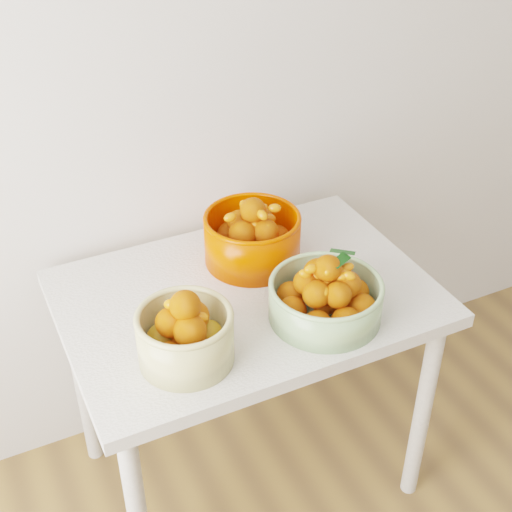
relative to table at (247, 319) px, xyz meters
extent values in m
cube|color=silver|center=(0.21, 0.40, 0.70)|extent=(4.00, 0.04, 2.70)
cube|color=silver|center=(0.00, 0.00, 0.08)|extent=(1.00, 0.70, 0.04)
cylinder|color=silver|center=(0.44, -0.29, -0.30)|extent=(0.05, 0.05, 0.71)
cylinder|color=silver|center=(-0.44, 0.29, -0.30)|extent=(0.05, 0.05, 0.71)
cylinder|color=silver|center=(0.44, 0.29, -0.30)|extent=(0.05, 0.05, 0.71)
cylinder|color=#C8BB7C|center=(-0.24, -0.18, 0.16)|extent=(0.28, 0.28, 0.13)
torus|color=#C8BB7C|center=(-0.24, -0.18, 0.23)|extent=(0.29, 0.29, 0.02)
sphere|color=#D1660C|center=(-0.18, -0.17, 0.15)|extent=(0.07, 0.07, 0.07)
sphere|color=#D1660C|center=(-0.23, -0.12, 0.15)|extent=(0.08, 0.08, 0.08)
sphere|color=#D1660C|center=(-0.29, -0.14, 0.15)|extent=(0.08, 0.08, 0.08)
sphere|color=#E2530B|center=(-0.29, -0.21, 0.15)|extent=(0.07, 0.07, 0.07)
sphere|color=#E2530B|center=(-0.22, -0.23, 0.15)|extent=(0.07, 0.07, 0.07)
sphere|color=#E2530B|center=(-0.24, -0.18, 0.15)|extent=(0.08, 0.08, 0.08)
sphere|color=#E2530B|center=(-0.21, -0.16, 0.21)|extent=(0.08, 0.08, 0.08)
sphere|color=#E2530B|center=(-0.27, -0.16, 0.21)|extent=(0.07, 0.07, 0.07)
sphere|color=#E2530B|center=(-0.24, -0.21, 0.21)|extent=(0.08, 0.08, 0.08)
sphere|color=#E2530B|center=(-0.24, -0.18, 0.26)|extent=(0.07, 0.07, 0.07)
ellipsoid|color=orange|center=(-0.26, -0.16, 0.26)|extent=(0.05, 0.05, 0.04)
ellipsoid|color=orange|center=(-0.25, -0.18, 0.27)|extent=(0.05, 0.04, 0.04)
ellipsoid|color=orange|center=(-0.25, -0.19, 0.23)|extent=(0.04, 0.05, 0.03)
ellipsoid|color=orange|center=(-0.21, -0.19, 0.23)|extent=(0.05, 0.04, 0.04)
ellipsoid|color=orange|center=(-0.24, -0.18, 0.23)|extent=(0.05, 0.05, 0.04)
cylinder|color=#96BC82|center=(0.14, -0.18, 0.15)|extent=(0.36, 0.36, 0.10)
torus|color=#96BC82|center=(0.14, -0.18, 0.20)|extent=(0.36, 0.36, 0.01)
sphere|color=#E2530B|center=(0.23, -0.18, 0.14)|extent=(0.07, 0.07, 0.07)
sphere|color=#E2530B|center=(0.21, -0.12, 0.14)|extent=(0.07, 0.07, 0.07)
sphere|color=#E2530B|center=(0.14, -0.09, 0.14)|extent=(0.07, 0.07, 0.07)
sphere|color=#E2530B|center=(0.07, -0.12, 0.14)|extent=(0.07, 0.07, 0.07)
sphere|color=#E2530B|center=(0.05, -0.18, 0.14)|extent=(0.07, 0.07, 0.07)
sphere|color=#E2530B|center=(0.08, -0.25, 0.14)|extent=(0.07, 0.07, 0.07)
sphere|color=#E2530B|center=(0.15, -0.28, 0.14)|extent=(0.08, 0.08, 0.08)
sphere|color=#E2530B|center=(0.21, -0.25, 0.14)|extent=(0.08, 0.08, 0.08)
sphere|color=#E2530B|center=(0.14, -0.18, 0.14)|extent=(0.07, 0.07, 0.07)
sphere|color=#E2530B|center=(0.19, -0.16, 0.20)|extent=(0.07, 0.07, 0.07)
sphere|color=#E2530B|center=(0.14, -0.13, 0.20)|extent=(0.08, 0.08, 0.08)
sphere|color=#E2530B|center=(0.10, -0.15, 0.20)|extent=(0.07, 0.07, 0.07)
sphere|color=#E2530B|center=(0.10, -0.21, 0.20)|extent=(0.07, 0.07, 0.07)
sphere|color=#E2530B|center=(0.14, -0.23, 0.20)|extent=(0.07, 0.07, 0.07)
sphere|color=#E2530B|center=(0.19, -0.21, 0.20)|extent=(0.07, 0.07, 0.07)
sphere|color=#E2530B|center=(0.14, -0.18, 0.25)|extent=(0.07, 0.07, 0.07)
ellipsoid|color=orange|center=(0.13, -0.20, 0.26)|extent=(0.04, 0.05, 0.03)
ellipsoid|color=orange|center=(0.14, -0.19, 0.24)|extent=(0.05, 0.04, 0.03)
ellipsoid|color=orange|center=(0.19, -0.19, 0.24)|extent=(0.04, 0.04, 0.04)
ellipsoid|color=orange|center=(0.12, -0.17, 0.22)|extent=(0.05, 0.04, 0.04)
ellipsoid|color=orange|center=(0.15, -0.18, 0.23)|extent=(0.04, 0.03, 0.03)
ellipsoid|color=orange|center=(0.16, -0.17, 0.24)|extent=(0.05, 0.04, 0.04)
ellipsoid|color=orange|center=(0.11, -0.23, 0.22)|extent=(0.04, 0.04, 0.03)
ellipsoid|color=orange|center=(0.14, -0.18, 0.23)|extent=(0.05, 0.04, 0.04)
ellipsoid|color=orange|center=(0.18, -0.20, 0.24)|extent=(0.04, 0.04, 0.04)
ellipsoid|color=orange|center=(0.16, -0.21, 0.23)|extent=(0.04, 0.05, 0.04)
ellipsoid|color=orange|center=(0.13, -0.19, 0.22)|extent=(0.04, 0.04, 0.03)
ellipsoid|color=orange|center=(0.14, -0.19, 0.26)|extent=(0.03, 0.04, 0.04)
ellipsoid|color=orange|center=(0.10, -0.17, 0.26)|extent=(0.04, 0.03, 0.02)
ellipsoid|color=orange|center=(0.09, -0.16, 0.24)|extent=(0.04, 0.04, 0.03)
ellipsoid|color=orange|center=(0.18, -0.22, 0.24)|extent=(0.05, 0.04, 0.04)
ellipsoid|color=orange|center=(0.17, -0.13, 0.22)|extent=(0.04, 0.04, 0.04)
cylinder|color=#EE3600|center=(0.08, 0.13, 0.17)|extent=(0.28, 0.28, 0.14)
torus|color=#EE3600|center=(0.08, 0.13, 0.24)|extent=(0.28, 0.28, 0.01)
sphere|color=#E2530B|center=(0.16, 0.14, 0.15)|extent=(0.08, 0.08, 0.08)
sphere|color=#E2530B|center=(0.12, 0.20, 0.15)|extent=(0.08, 0.08, 0.08)
sphere|color=#E2530B|center=(0.04, 0.21, 0.15)|extent=(0.08, 0.08, 0.08)
sphere|color=#E2530B|center=(0.00, 0.13, 0.15)|extent=(0.08, 0.08, 0.08)
sphere|color=#E2530B|center=(0.04, 0.06, 0.15)|extent=(0.08, 0.08, 0.08)
sphere|color=#E2530B|center=(0.12, 0.06, 0.15)|extent=(0.08, 0.08, 0.08)
sphere|color=#E2530B|center=(0.08, 0.13, 0.15)|extent=(0.08, 0.08, 0.08)
sphere|color=#E2530B|center=(0.12, 0.16, 0.21)|extent=(0.08, 0.08, 0.08)
sphere|color=#E2530B|center=(0.06, 0.17, 0.21)|extent=(0.07, 0.07, 0.07)
sphere|color=#E2530B|center=(0.04, 0.11, 0.21)|extent=(0.08, 0.08, 0.08)
sphere|color=#E2530B|center=(0.10, 0.09, 0.21)|extent=(0.08, 0.08, 0.08)
sphere|color=#E2530B|center=(0.09, 0.14, 0.26)|extent=(0.07, 0.07, 0.07)
ellipsoid|color=orange|center=(0.10, 0.09, 0.23)|extent=(0.04, 0.05, 0.04)
ellipsoid|color=orange|center=(0.14, 0.17, 0.23)|extent=(0.05, 0.04, 0.03)
ellipsoid|color=orange|center=(0.10, 0.10, 0.26)|extent=(0.04, 0.05, 0.04)
ellipsoid|color=orange|center=(0.14, 0.11, 0.27)|extent=(0.05, 0.04, 0.03)
ellipsoid|color=orange|center=(0.09, 0.13, 0.23)|extent=(0.05, 0.05, 0.04)
ellipsoid|color=orange|center=(0.02, 0.14, 0.26)|extent=(0.04, 0.04, 0.04)
ellipsoid|color=orange|center=(0.08, 0.17, 0.25)|extent=(0.03, 0.05, 0.04)
ellipsoid|color=orange|center=(0.08, 0.19, 0.25)|extent=(0.03, 0.04, 0.04)
ellipsoid|color=orange|center=(0.13, 0.13, 0.23)|extent=(0.04, 0.03, 0.04)
ellipsoid|color=orange|center=(0.08, 0.13, 0.24)|extent=(0.04, 0.05, 0.03)
ellipsoid|color=orange|center=(0.10, 0.16, 0.26)|extent=(0.04, 0.05, 0.03)
ellipsoid|color=orange|center=(0.08, 0.12, 0.23)|extent=(0.03, 0.04, 0.03)
ellipsoid|color=orange|center=(0.07, 0.13, 0.27)|extent=(0.04, 0.03, 0.04)
camera|label=1|loc=(-0.65, -1.41, 1.29)|focal=50.00mm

